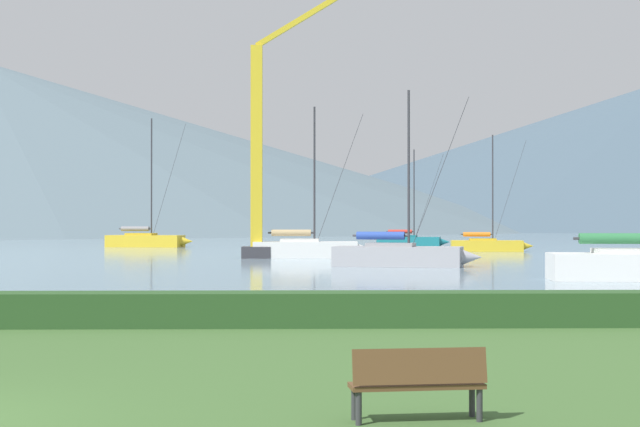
{
  "coord_description": "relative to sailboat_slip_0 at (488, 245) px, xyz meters",
  "views": [
    {
      "loc": [
        5.17,
        -12.19,
        2.55
      ],
      "look_at": [
        6.33,
        41.59,
        2.99
      ],
      "focal_mm": 53.6,
      "sensor_mm": 36.0,
      "label": 1
    }
  ],
  "objects": [
    {
      "name": "hedge_line",
      "position": [
        -21.04,
        -56.85,
        -0.17
      ],
      "size": [
        80.0,
        1.2,
        0.83
      ],
      "primitive_type": "cube",
      "color": "#284C23",
      "rests_on": "ground_plane"
    },
    {
      "name": "dock_crane",
      "position": [
        -18.45,
        -13.94,
        6.32
      ],
      "size": [
        9.47,
        2.0,
        19.97
      ],
      "color": "#333338",
      "rests_on": "ground_plane"
    },
    {
      "name": "sailboat_slip_10",
      "position": [
        -4.85,
        15.11,
        0.02
      ],
      "size": [
        7.35,
        3.42,
        9.72
      ],
      "rotation": [
        0.0,
        0.0,
        -0.22
      ],
      "color": "#19707A",
      "rests_on": "harbor_water"
    },
    {
      "name": "sailboat_slip_0",
      "position": [
        0.0,
        0.0,
        0.0
      ],
      "size": [
        6.97,
        2.65,
        9.84
      ],
      "rotation": [
        0.0,
        0.0,
        -0.11
      ],
      "color": "gold",
      "rests_on": "harbor_water"
    },
    {
      "name": "sailboat_slip_11",
      "position": [
        -1.2,
        -39.24,
        0.14
      ],
      "size": [
        8.7,
        3.21,
        12.28
      ],
      "rotation": [
        0.0,
        0.0,
        -0.09
      ],
      "color": "white",
      "rests_on": "harbor_water"
    },
    {
      "name": "harbor_water",
      "position": [
        -21.04,
        69.15,
        -0.58
      ],
      "size": [
        320.0,
        246.0,
        0.0
      ],
      "primitive_type": "cube",
      "color": "gray",
      "rests_on": "ground_plane"
    },
    {
      "name": "sailboat_slip_3",
      "position": [
        -15.34,
        -13.74,
        0.11
      ],
      "size": [
        8.35,
        2.66,
        10.52
      ],
      "rotation": [
        0.0,
        0.0,
        -0.03
      ],
      "color": "white",
      "rests_on": "harbor_water"
    },
    {
      "name": "park_bench_under_tree",
      "position": [
        -14.37,
        -67.94,
        -0.05
      ],
      "size": [
        1.76,
        0.66,
        0.95
      ],
      "rotation": [
        0.0,
        0.0,
        0.11
      ],
      "color": "brown",
      "rests_on": "ground_plane"
    },
    {
      "name": "sailboat_slip_1",
      "position": [
        -10.22,
        -26.47,
        0.1
      ],
      "size": [
        8.42,
        4.2,
        9.92
      ],
      "rotation": [
        0.0,
        0.0,
        -0.26
      ],
      "color": "#9E9EA3",
      "rests_on": "harbor_water"
    },
    {
      "name": "sailboat_slip_8",
      "position": [
        -30.98,
        14.36,
        0.15
      ],
      "size": [
        8.79,
        3.97,
        12.69
      ],
      "rotation": [
        0.0,
        0.0,
        -0.2
      ],
      "color": "gold",
      "rests_on": "harbor_water"
    }
  ]
}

